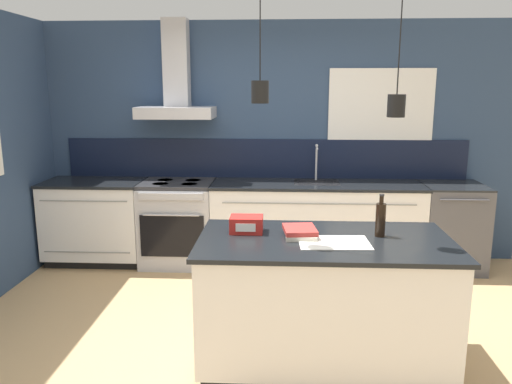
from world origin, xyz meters
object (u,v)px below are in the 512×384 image
oven_range (178,223)px  bottle_on_island (381,219)px  red_supply_box (246,224)px  dishwasher (451,227)px  book_stack (300,232)px

oven_range → bottle_on_island: 2.66m
red_supply_box → dishwasher: bearing=41.9°
bottle_on_island → dishwasher: bearing=59.2°
bottle_on_island → red_supply_box: (-0.92, 0.05, -0.07)m
oven_range → book_stack: book_stack is taller
oven_range → red_supply_box: size_ratio=4.00×
dishwasher → book_stack: size_ratio=3.17×
oven_range → dishwasher: bearing=0.1°
bottle_on_island → book_stack: 0.55m
bottle_on_island → book_stack: (-0.54, -0.03, -0.09)m
red_supply_box → book_stack: bearing=-12.0°
dishwasher → bottle_on_island: (-1.12, -1.88, 0.58)m
bottle_on_island → red_supply_box: size_ratio=1.29×
bottle_on_island → oven_range: bearing=133.7°
oven_range → bottle_on_island: bottle_on_island is taller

